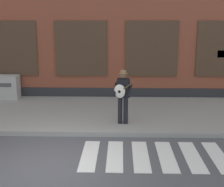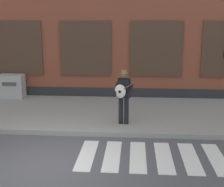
{
  "view_description": "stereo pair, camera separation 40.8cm",
  "coord_description": "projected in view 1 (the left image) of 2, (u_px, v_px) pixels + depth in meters",
  "views": [
    {
      "loc": [
        1.7,
        -6.84,
        3.49
      ],
      "look_at": [
        1.44,
        2.32,
        1.29
      ],
      "focal_mm": 50.0,
      "sensor_mm": 36.0,
      "label": 1
    },
    {
      "loc": [
        2.11,
        -6.82,
        3.49
      ],
      "look_at": [
        1.44,
        2.32,
        1.29
      ],
      "focal_mm": 50.0,
      "sensor_mm": 36.0,
      "label": 2
    }
  ],
  "objects": [
    {
      "name": "crosswalk",
      "position": [
        192.0,
        156.0,
        8.11
      ],
      "size": [
        5.78,
        1.9,
        0.01
      ],
      "color": "silver",
      "rests_on": "ground"
    },
    {
      "name": "utility_box",
      "position": [
        7.0,
        87.0,
        13.28
      ],
      "size": [
        1.02,
        0.61,
        1.0
      ],
      "color": "#ADADA8",
      "rests_on": "sidewalk"
    },
    {
      "name": "building_backdrop",
      "position": [
        85.0,
        4.0,
        14.75
      ],
      "size": [
        28.0,
        4.06,
        8.37
      ],
      "color": "brown",
      "rests_on": "ground"
    },
    {
      "name": "sidewalk",
      "position": [
        75.0,
        113.0,
        11.61
      ],
      "size": [
        28.0,
        4.44,
        0.16
      ],
      "color": "gray",
      "rests_on": "ground"
    },
    {
      "name": "busker",
      "position": [
        123.0,
        94.0,
        9.95
      ],
      "size": [
        0.72,
        0.6,
        1.76
      ],
      "color": "black",
      "rests_on": "sidewalk"
    },
    {
      "name": "ground_plane",
      "position": [
        50.0,
        168.0,
        7.51
      ],
      "size": [
        160.0,
        160.0,
        0.0
      ],
      "primitive_type": "plane",
      "color": "#4C4C51"
    }
  ]
}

